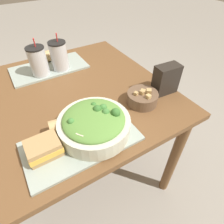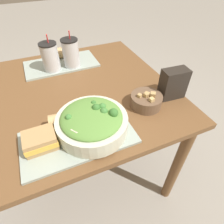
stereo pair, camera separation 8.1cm
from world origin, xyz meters
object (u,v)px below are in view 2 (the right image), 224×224
at_px(sandwich_near, 40,141).
at_px(drink_cup_dark, 50,58).
at_px(baguette_near, 64,121).
at_px(salad_bowl, 92,122).
at_px(chip_bag, 173,84).
at_px(baguette_far, 59,53).
at_px(soup_bowl, 146,100).
at_px(drink_cup_red, 71,54).

distance_m(sandwich_near, drink_cup_dark, 0.60).
xyz_separation_m(sandwich_near, drink_cup_dark, (0.15, 0.57, 0.05)).
bearing_deg(drink_cup_dark, baguette_near, -94.75).
bearing_deg(salad_bowl, sandwich_near, -179.84).
distance_m(drink_cup_dark, chip_bag, 0.72).
bearing_deg(sandwich_near, salad_bowl, -0.52).
height_order(baguette_far, drink_cup_dark, drink_cup_dark).
distance_m(salad_bowl, soup_bowl, 0.30).
xyz_separation_m(sandwich_near, baguette_near, (0.11, 0.07, 0.00)).
height_order(salad_bowl, baguette_near, salad_bowl).
bearing_deg(drink_cup_dark, baguette_far, 62.53).
bearing_deg(drink_cup_dark, sandwich_near, -104.35).
xyz_separation_m(drink_cup_dark, drink_cup_red, (0.12, 0.00, 0.00)).
relative_size(salad_bowl, sandwich_near, 2.37).
relative_size(drink_cup_dark, chip_bag, 1.40).
bearing_deg(salad_bowl, drink_cup_red, 83.86).
height_order(salad_bowl, baguette_far, salad_bowl).
bearing_deg(drink_cup_dark, salad_bowl, -83.76).
bearing_deg(baguette_far, sandwich_near, 162.95).
bearing_deg(salad_bowl, baguette_near, 147.04).
bearing_deg(drink_cup_red, chip_bag, -51.78).
bearing_deg(salad_bowl, chip_bag, 9.38).
height_order(salad_bowl, drink_cup_red, drink_cup_red).
distance_m(soup_bowl, baguette_near, 0.40).
xyz_separation_m(baguette_near, drink_cup_dark, (0.04, 0.51, 0.04)).
xyz_separation_m(salad_bowl, baguette_far, (0.01, 0.72, -0.02)).
height_order(sandwich_near, drink_cup_red, drink_cup_red).
relative_size(soup_bowl, sandwich_near, 1.23).
bearing_deg(salad_bowl, soup_bowl, 11.61).
relative_size(soup_bowl, drink_cup_red, 0.70).
bearing_deg(drink_cup_red, salad_bowl, -96.14).
bearing_deg(soup_bowl, drink_cup_red, 114.55).
distance_m(sandwich_near, drink_cup_red, 0.64).
bearing_deg(salad_bowl, baguette_far, 89.11).
bearing_deg(drink_cup_red, drink_cup_dark, -180.00).
xyz_separation_m(soup_bowl, baguette_near, (-0.40, 0.01, 0.01)).
xyz_separation_m(sandwich_near, chip_bag, (0.66, 0.08, 0.03)).
height_order(baguette_near, chip_bag, chip_bag).
relative_size(baguette_far, chip_bag, 0.65).
relative_size(soup_bowl, baguette_far, 1.53).
relative_size(salad_bowl, chip_bag, 1.91).
height_order(salad_bowl, soup_bowl, salad_bowl).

